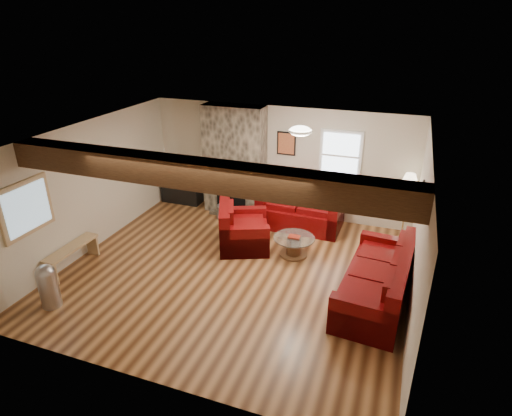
% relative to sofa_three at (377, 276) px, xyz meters
% --- Properties ---
extents(room, '(8.00, 8.00, 8.00)m').
position_rel_sofa_three_xyz_m(room, '(-2.48, -0.00, 0.81)').
color(room, '#4F2B15').
rests_on(room, ground).
extents(floor, '(6.00, 6.00, 0.00)m').
position_rel_sofa_three_xyz_m(floor, '(-2.48, -0.00, -0.44)').
color(floor, '#4F2B15').
rests_on(floor, ground).
extents(oak_beam, '(6.00, 0.36, 0.38)m').
position_rel_sofa_three_xyz_m(oak_beam, '(-2.48, -1.25, 1.87)').
color(oak_beam, black).
rests_on(oak_beam, room).
extents(chimney_breast, '(1.40, 0.67, 2.50)m').
position_rel_sofa_three_xyz_m(chimney_breast, '(-3.48, 2.49, 0.78)').
color(chimney_breast, '#332E27').
rests_on(chimney_breast, floor).
extents(back_window, '(0.90, 0.08, 1.10)m').
position_rel_sofa_three_xyz_m(back_window, '(-1.13, 2.71, 1.11)').
color(back_window, white).
rests_on(back_window, room).
extents(hatch_window, '(0.08, 1.00, 0.90)m').
position_rel_sofa_three_xyz_m(hatch_window, '(-5.44, -1.50, 1.01)').
color(hatch_window, tan).
rests_on(hatch_window, room).
extents(ceiling_dome, '(0.40, 0.40, 0.18)m').
position_rel_sofa_three_xyz_m(ceiling_dome, '(-1.58, 0.90, 2.00)').
color(ceiling_dome, silver).
rests_on(ceiling_dome, room).
extents(artwork_back, '(0.42, 0.06, 0.52)m').
position_rel_sofa_three_xyz_m(artwork_back, '(-2.33, 2.71, 1.26)').
color(artwork_back, black).
rests_on(artwork_back, room).
extents(artwork_right, '(0.06, 0.55, 0.42)m').
position_rel_sofa_three_xyz_m(artwork_right, '(0.48, 0.30, 1.31)').
color(artwork_right, black).
rests_on(artwork_right, room).
extents(sofa_three, '(1.15, 2.37, 0.89)m').
position_rel_sofa_three_xyz_m(sofa_three, '(0.00, 0.00, 0.00)').
color(sofa_three, '#460505').
rests_on(sofa_three, floor).
extents(loveseat, '(1.79, 1.05, 0.95)m').
position_rel_sofa_three_xyz_m(loveseat, '(-1.83, 2.23, 0.03)').
color(loveseat, '#460505').
rests_on(loveseat, floor).
extents(armchair_red, '(1.30, 1.37, 0.88)m').
position_rel_sofa_three_xyz_m(armchair_red, '(-2.66, 0.95, -0.00)').
color(armchair_red, '#460505').
rests_on(armchair_red, floor).
extents(coffee_table, '(0.80, 0.80, 0.42)m').
position_rel_sofa_three_xyz_m(coffee_table, '(-1.62, 0.92, -0.25)').
color(coffee_table, '#492D17').
rests_on(coffee_table, floor).
extents(tv_cabinet, '(0.97, 0.39, 0.49)m').
position_rel_sofa_three_xyz_m(tv_cabinet, '(-4.93, 2.53, -0.20)').
color(tv_cabinet, black).
rests_on(tv_cabinet, floor).
extents(television, '(0.74, 0.10, 0.43)m').
position_rel_sofa_three_xyz_m(television, '(-4.93, 2.53, 0.26)').
color(television, black).
rests_on(television, tv_cabinet).
extents(floor_lamp, '(0.37, 0.37, 1.46)m').
position_rel_sofa_three_xyz_m(floor_lamp, '(0.32, 2.29, 0.80)').
color(floor_lamp, tan).
rests_on(floor_lamp, floor).
extents(pine_bench, '(0.27, 1.17, 0.44)m').
position_rel_sofa_three_xyz_m(pine_bench, '(-5.31, -0.90, -0.22)').
color(pine_bench, tan).
rests_on(pine_bench, floor).
extents(pedal_bin, '(0.35, 0.35, 0.76)m').
position_rel_sofa_three_xyz_m(pedal_bin, '(-4.85, -1.93, -0.06)').
color(pedal_bin, '#A5A5AA').
rests_on(pedal_bin, floor).
extents(coal_bucket, '(0.34, 0.34, 0.32)m').
position_rel_sofa_three_xyz_m(coal_bucket, '(-3.57, 2.01, -0.28)').
color(coal_bucket, slate).
rests_on(coal_bucket, floor).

